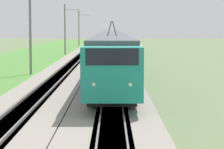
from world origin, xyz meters
TOP-DOWN VIEW (x-y plane):
  - ballast_main at (50.00, 0.00)m, footprint 240.00×4.40m
  - ballast_adjacent at (50.00, -4.46)m, footprint 240.00×4.40m
  - track_main at (50.00, 0.00)m, footprint 240.00×1.57m
  - track_adjacent at (50.00, -4.46)m, footprint 240.00×1.57m
  - grass_verge at (50.00, 6.98)m, footprint 240.00×13.58m
  - passenger_train at (58.55, -4.46)m, footprint 85.04×2.98m
  - catenary_mast_mid at (40.36, 2.87)m, footprint 0.22×2.56m
  - catenary_mast_far at (75.88, 2.87)m, footprint 0.22×2.56m
  - catenary_mast_distant at (111.40, 2.87)m, footprint 0.22×2.56m

SIDE VIEW (x-z plane):
  - grass_verge at x=50.00m, z-range 0.00..0.12m
  - ballast_main at x=50.00m, z-range 0.00..0.30m
  - ballast_adjacent at x=50.00m, z-range 0.00..0.30m
  - track_main at x=50.00m, z-range -0.07..0.38m
  - track_adjacent at x=50.00m, z-range -0.07..0.38m
  - passenger_train at x=58.55m, z-range -0.17..4.67m
  - catenary_mast_mid at x=40.36m, z-range 0.14..8.14m
  - catenary_mast_far at x=75.88m, z-range 0.14..8.14m
  - catenary_mast_distant at x=111.40m, z-range 0.14..8.15m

